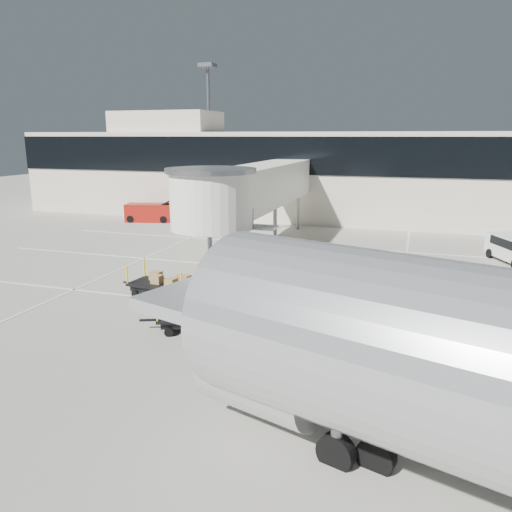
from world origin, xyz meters
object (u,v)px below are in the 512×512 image
object	(u,v)px
ground_worker	(185,304)
belt_loader	(150,213)
box_cart_near	(200,315)
suitcase_cart	(460,309)
box_cart_far	(164,285)
baggage_tug	(363,285)

from	to	relation	value
ground_worker	belt_loader	bearing A→B (deg)	114.92
box_cart_near	ground_worker	bearing A→B (deg)	150.40
suitcase_cart	box_cart_far	xyz separation A→B (m)	(-13.59, -0.82, 0.03)
box_cart_far	box_cart_near	bearing A→B (deg)	-39.22
baggage_tug	suitcase_cart	bearing A→B (deg)	-35.16
suitcase_cart	box_cart_far	bearing A→B (deg)	179.77
ground_worker	belt_loader	world-z (taller)	belt_loader
box_cart_near	belt_loader	bearing A→B (deg)	101.73
ground_worker	box_cart_far	bearing A→B (deg)	121.82
baggage_tug	suitcase_cart	world-z (taller)	baggage_tug
baggage_tug	box_cart_far	world-z (taller)	baggage_tug
box_cart_far	baggage_tug	bearing A→B (deg)	20.98
box_cart_near	belt_loader	distance (m)	27.27
belt_loader	box_cart_far	bearing A→B (deg)	-72.34
belt_loader	suitcase_cart	bearing A→B (deg)	-49.68
suitcase_cart	box_cart_near	size ratio (longest dim) A/B	1.02
baggage_tug	box_cart_near	xyz separation A→B (m)	(-5.85, -6.08, -0.02)
suitcase_cart	ground_worker	size ratio (longest dim) A/B	2.09
box_cart_far	ground_worker	world-z (taller)	ground_worker
box_cart_near	baggage_tug	bearing A→B (deg)	24.00
box_cart_far	belt_loader	bearing A→B (deg)	126.61
box_cart_near	ground_worker	world-z (taller)	ground_worker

